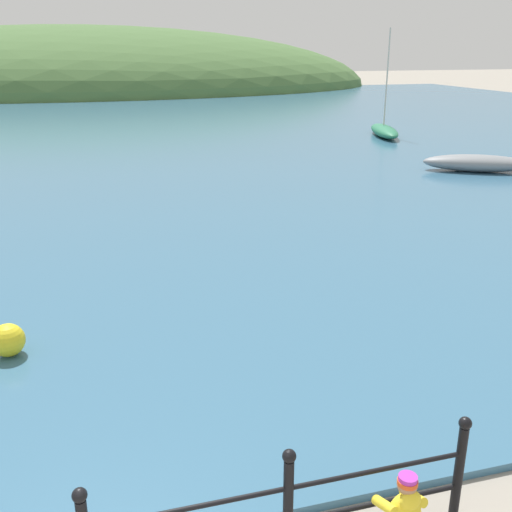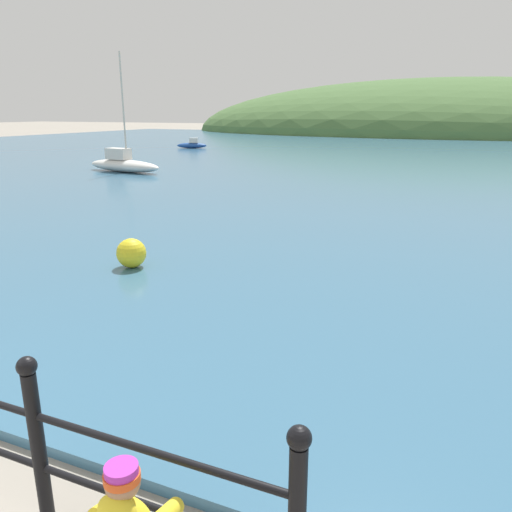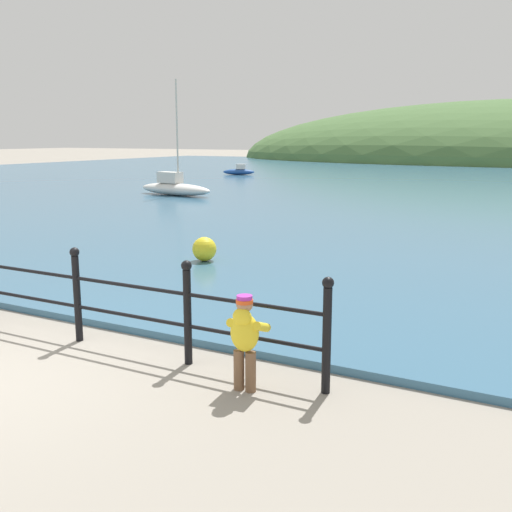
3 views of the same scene
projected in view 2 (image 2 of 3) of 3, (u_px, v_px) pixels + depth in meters
water at (405, 154)px, 30.75m from camera, size 80.00×60.00×0.10m
far_hillside at (442, 133)px, 60.51m from camera, size 63.74×35.06×12.77m
boat_white_sailboat at (123, 164)px, 21.09m from camera, size 3.97×1.51×4.77m
boat_blue_hull at (192, 145)px, 34.60m from camera, size 2.16×1.25×0.70m
mooring_buoy at (131, 253)px, 8.17m from camera, size 0.48×0.48×0.48m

